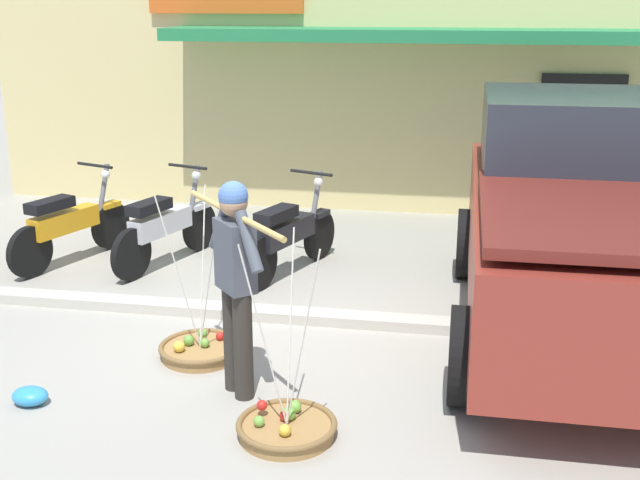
% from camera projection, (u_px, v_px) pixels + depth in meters
% --- Properties ---
extents(ground_plane, '(90.00, 90.00, 0.00)m').
position_uv_depth(ground_plane, '(262.00, 349.00, 7.04)').
color(ground_plane, '#9E998C').
extents(sidewalk_curb, '(20.00, 0.24, 0.10)m').
position_uv_depth(sidewalk_curb, '(280.00, 314.00, 7.68)').
color(sidewalk_curb, '#BAB4A5').
rests_on(sidewalk_curb, ground).
extents(fruit_vendor, '(1.05, 1.18, 1.70)m').
position_uv_depth(fruit_vendor, '(236.00, 275.00, 5.99)').
color(fruit_vendor, '#2D2823').
rests_on(fruit_vendor, ground).
extents(fruit_basket_left_side, '(0.72, 0.72, 1.45)m').
position_uv_depth(fruit_basket_left_side, '(200.00, 349.00, 6.88)').
color(fruit_basket_left_side, '#9E7542').
rests_on(fruit_basket_left_side, ground).
extents(fruit_basket_right_side, '(0.72, 0.72, 1.45)m').
position_uv_depth(fruit_basket_right_side, '(286.00, 427.00, 5.63)').
color(fruit_basket_right_side, '#9E7542').
rests_on(fruit_basket_right_side, ground).
extents(motorcycle_nearest_shop, '(0.75, 1.74, 1.09)m').
position_uv_depth(motorcycle_nearest_shop, '(69.00, 225.00, 9.21)').
color(motorcycle_nearest_shop, black).
rests_on(motorcycle_nearest_shop, ground).
extents(motorcycle_second_in_row, '(0.71, 1.76, 1.09)m').
position_uv_depth(motorcycle_second_in_row, '(165.00, 227.00, 9.13)').
color(motorcycle_second_in_row, black).
rests_on(motorcycle_second_in_row, ground).
extents(motorcycle_third_in_row, '(0.77, 1.73, 1.09)m').
position_uv_depth(motorcycle_third_in_row, '(289.00, 235.00, 8.81)').
color(motorcycle_third_in_row, black).
rests_on(motorcycle_third_in_row, ground).
extents(parked_truck, '(2.18, 4.73, 2.10)m').
position_uv_depth(parked_truck, '(579.00, 223.00, 7.17)').
color(parked_truck, maroon).
rests_on(parked_truck, ground).
extents(storefront_building, '(13.00, 6.00, 4.20)m').
position_uv_depth(storefront_building, '(442.00, 52.00, 13.18)').
color(storefront_building, '#DBC684').
rests_on(storefront_building, ground).
extents(plastic_litter_bag, '(0.28, 0.22, 0.14)m').
position_uv_depth(plastic_litter_bag, '(30.00, 396.00, 6.07)').
color(plastic_litter_bag, '#3393D1').
rests_on(plastic_litter_bag, ground).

